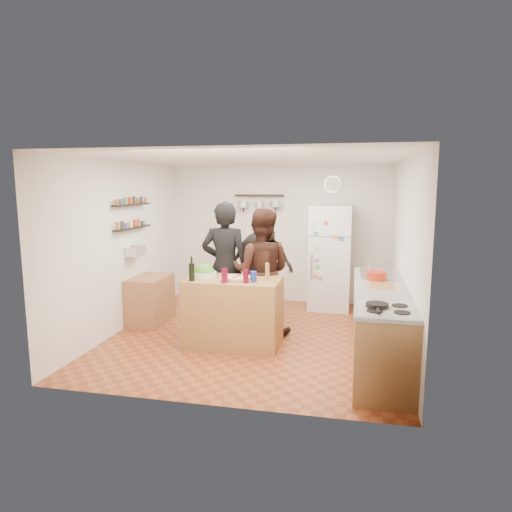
% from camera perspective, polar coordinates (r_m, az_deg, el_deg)
% --- Properties ---
extents(room_shell, '(4.20, 4.20, 4.20)m').
position_cam_1_polar(room_shell, '(6.71, 0.52, 1.22)').
color(room_shell, brown).
rests_on(room_shell, ground).
extents(prep_island, '(1.25, 0.72, 0.91)m').
position_cam_1_polar(prep_island, '(6.18, -2.82, -7.02)').
color(prep_island, '#A77B3D').
rests_on(prep_island, floor).
extents(pizza_board, '(0.42, 0.34, 0.02)m').
position_cam_1_polar(pizza_board, '(6.03, -2.17, -2.86)').
color(pizza_board, '#995D37').
rests_on(pizza_board, prep_island).
extents(pizza, '(0.34, 0.34, 0.02)m').
position_cam_1_polar(pizza, '(6.02, -2.17, -2.69)').
color(pizza, '#CBB086').
rests_on(pizza, pizza_board).
extents(salad_bowl, '(0.34, 0.34, 0.07)m').
position_cam_1_polar(salad_bowl, '(6.23, -6.47, -2.30)').
color(salad_bowl, silver).
rests_on(salad_bowl, prep_island).
extents(wine_bottle, '(0.08, 0.08, 0.23)m').
position_cam_1_polar(wine_bottle, '(5.99, -8.04, -2.00)').
color(wine_bottle, black).
rests_on(wine_bottle, prep_island).
extents(wine_glass_near, '(0.08, 0.08, 0.19)m').
position_cam_1_polar(wine_glass_near, '(5.84, -3.95, -2.44)').
color(wine_glass_near, '#55071E').
rests_on(wine_glass_near, prep_island).
extents(wine_glass_far, '(0.07, 0.07, 0.18)m').
position_cam_1_polar(wine_glass_far, '(5.81, -1.28, -2.53)').
color(wine_glass_far, '#510617').
rests_on(wine_glass_far, prep_island).
extents(pepper_mill, '(0.06, 0.06, 0.18)m').
position_cam_1_polar(pepper_mill, '(6.00, 1.42, -2.13)').
color(pepper_mill, '#9E6342').
rests_on(pepper_mill, prep_island).
extents(salt_canister, '(0.08, 0.08, 0.14)m').
position_cam_1_polar(salt_canister, '(5.87, -0.33, -2.60)').
color(salt_canister, navy).
rests_on(salt_canister, prep_island).
extents(person_left, '(0.73, 0.51, 1.92)m').
position_cam_1_polar(person_left, '(6.67, -3.87, -1.38)').
color(person_left, black).
rests_on(person_left, floor).
extents(person_center, '(0.91, 0.73, 1.82)m').
position_cam_1_polar(person_center, '(6.55, 0.64, -1.99)').
color(person_center, black).
rests_on(person_center, floor).
extents(person_back, '(1.10, 0.66, 1.76)m').
position_cam_1_polar(person_back, '(7.07, 0.69, -1.43)').
color(person_back, '#2A2725').
rests_on(person_back, floor).
extents(counter_run, '(0.63, 2.63, 0.90)m').
position_cam_1_polar(counter_run, '(5.84, 15.30, -8.35)').
color(counter_run, '#9E7042').
rests_on(counter_run, floor).
extents(stove_top, '(0.60, 0.62, 0.02)m').
position_cam_1_polar(stove_top, '(4.80, 16.10, -6.46)').
color(stove_top, white).
rests_on(stove_top, counter_run).
extents(skillet, '(0.23, 0.23, 0.04)m').
position_cam_1_polar(skillet, '(4.81, 14.90, -5.97)').
color(skillet, black).
rests_on(skillet, stove_top).
extents(sink, '(0.50, 0.80, 0.03)m').
position_cam_1_polar(sink, '(6.55, 15.10, -2.26)').
color(sink, silver).
rests_on(sink, counter_run).
extents(cutting_board, '(0.30, 0.40, 0.02)m').
position_cam_1_polar(cutting_board, '(5.82, 15.43, -3.71)').
color(cutting_board, olive).
rests_on(cutting_board, counter_run).
extents(red_bowl, '(0.27, 0.27, 0.11)m').
position_cam_1_polar(red_bowl, '(6.15, 14.82, -2.39)').
color(red_bowl, '#A92913').
rests_on(red_bowl, counter_run).
extents(fridge, '(0.70, 0.68, 1.80)m').
position_cam_1_polar(fridge, '(7.98, 9.22, -0.18)').
color(fridge, white).
rests_on(fridge, floor).
extents(wall_clock, '(0.30, 0.03, 0.30)m').
position_cam_1_polar(wall_clock, '(8.21, 9.57, 8.83)').
color(wall_clock, silver).
rests_on(wall_clock, back_wall).
extents(spice_shelf_lower, '(0.12, 1.00, 0.02)m').
position_cam_1_polar(spice_shelf_lower, '(7.15, -15.15, 3.41)').
color(spice_shelf_lower, black).
rests_on(spice_shelf_lower, left_wall).
extents(spice_shelf_upper, '(0.12, 1.00, 0.02)m').
position_cam_1_polar(spice_shelf_upper, '(7.12, -15.27, 6.21)').
color(spice_shelf_upper, black).
rests_on(spice_shelf_upper, left_wall).
extents(produce_basket, '(0.18, 0.35, 0.14)m').
position_cam_1_polar(produce_basket, '(7.18, -14.82, 0.63)').
color(produce_basket, silver).
rests_on(produce_basket, left_wall).
extents(side_table, '(0.50, 0.80, 0.73)m').
position_cam_1_polar(side_table, '(7.35, -13.08, -5.35)').
color(side_table, '#A16843').
rests_on(side_table, floor).
extents(pot_rack, '(0.90, 0.04, 0.04)m').
position_cam_1_polar(pot_rack, '(8.30, 0.42, 7.58)').
color(pot_rack, black).
rests_on(pot_rack, back_wall).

